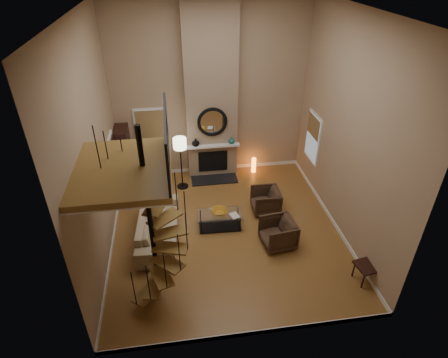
{
  "coord_description": "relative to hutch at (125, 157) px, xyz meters",
  "views": [
    {
      "loc": [
        -1.2,
        -7.67,
        6.58
      ],
      "look_at": [
        0.0,
        0.4,
        1.4
      ],
      "focal_mm": 29.7,
      "sensor_mm": 36.0,
      "label": 1
    }
  ],
  "objects": [
    {
      "name": "window_right",
      "position": [
        5.76,
        -0.81,
        0.68
      ],
      "size": [
        0.06,
        1.02,
        1.52
      ],
      "color": "white",
      "rests_on": "right_wall"
    },
    {
      "name": "armchair_near",
      "position": [
        4.12,
        -2.11,
        -0.6
      ],
      "size": [
        0.8,
        0.78,
        0.72
      ],
      "primitive_type": "imported",
      "rotation": [
        0.0,
        0.0,
        -1.59
      ],
      "color": "#402B1D",
      "rests_on": "ground"
    },
    {
      "name": "mirror_frame",
      "position": [
        2.79,
        0.03,
        1.0
      ],
      "size": [
        0.94,
        0.1,
        0.94
      ],
      "primitive_type": "torus",
      "rotation": [
        1.57,
        0.0,
        0.0
      ],
      "color": "black",
      "rests_on": "chimney_breast"
    },
    {
      "name": "left_wall",
      "position": [
        -0.21,
        -2.81,
        1.8
      ],
      "size": [
        0.02,
        6.5,
        5.5
      ],
      "primitive_type": "cube",
      "color": "tan",
      "rests_on": "ground"
    },
    {
      "name": "accent_lamp",
      "position": [
        4.18,
        0.1,
        -0.7
      ],
      "size": [
        0.15,
        0.15,
        0.53
      ],
      "primitive_type": "cylinder",
      "color": "orange",
      "rests_on": "ground"
    },
    {
      "name": "entry_door",
      "position": [
        -0.16,
        -1.01,
        0.1
      ],
      "size": [
        0.1,
        1.05,
        2.16
      ],
      "color": "white",
      "rests_on": "ground"
    },
    {
      "name": "baseboard_back",
      "position": [
        2.79,
        0.43,
        -0.89
      ],
      "size": [
        6.0,
        0.02,
        0.12
      ],
      "primitive_type": "cube",
      "color": "white",
      "rests_on": "ground"
    },
    {
      "name": "baseboard_right",
      "position": [
        5.78,
        -2.81,
        -0.89
      ],
      "size": [
        0.02,
        6.5,
        0.12
      ],
      "primitive_type": "cube",
      "color": "white",
      "rests_on": "ground"
    },
    {
      "name": "window_back",
      "position": [
        0.89,
        0.41,
        0.67
      ],
      "size": [
        1.02,
        0.06,
        1.52
      ],
      "color": "white",
      "rests_on": "back_wall"
    },
    {
      "name": "ground",
      "position": [
        2.79,
        -2.81,
        -0.95
      ],
      "size": [
        6.0,
        6.5,
        0.01
      ],
      "primitive_type": "cube",
      "color": "#A77336",
      "rests_on": "ground"
    },
    {
      "name": "baseboard_front",
      "position": [
        2.79,
        -6.05,
        -0.89
      ],
      "size": [
        6.0,
        0.02,
        0.12
      ],
      "primitive_type": "cube",
      "color": "white",
      "rests_on": "ground"
    },
    {
      "name": "book",
      "position": [
        2.99,
        -2.81,
        -0.49
      ],
      "size": [
        0.28,
        0.33,
        0.03
      ],
      "primitive_type": "imported",
      "rotation": [
        0.0,
        0.0,
        0.29
      ],
      "color": "gray",
      "rests_on": "coffee_table"
    },
    {
      "name": "bowl",
      "position": [
        2.64,
        -2.61,
        -0.45
      ],
      "size": [
        0.41,
        0.41,
        0.1
      ],
      "primitive_type": "imported",
      "color": "#C28422",
      "rests_on": "coffee_table"
    },
    {
      "name": "baseboard_left",
      "position": [
        -0.2,
        -2.81,
        -0.89
      ],
      "size": [
        0.02,
        6.5,
        0.12
      ],
      "primitive_type": "cube",
      "color": "white",
      "rests_on": "ground"
    },
    {
      "name": "mirror_disc",
      "position": [
        2.79,
        0.04,
        1.0
      ],
      "size": [
        0.8,
        0.01,
        0.8
      ],
      "primitive_type": "cylinder",
      "rotation": [
        1.57,
        0.0,
        0.0
      ],
      "color": "white",
      "rests_on": "chimney_breast"
    },
    {
      "name": "mantel",
      "position": [
        2.79,
        -0.03,
        0.2
      ],
      "size": [
        1.7,
        0.18,
        0.06
      ],
      "primitive_type": "cube",
      "color": "white",
      "rests_on": "chimney_breast"
    },
    {
      "name": "chimney_breast",
      "position": [
        2.79,
        0.25,
        1.8
      ],
      "size": [
        1.6,
        0.38,
        5.5
      ],
      "primitive_type": "cube",
      "color": "#947A60",
      "rests_on": "ground"
    },
    {
      "name": "hearth",
      "position": [
        2.79,
        -0.24,
        -0.93
      ],
      "size": [
        1.5,
        0.6,
        0.04
      ],
      "primitive_type": "cube",
      "color": "black",
      "rests_on": "ground"
    },
    {
      "name": "vase_left",
      "position": [
        2.24,
        0.01,
        0.35
      ],
      "size": [
        0.24,
        0.24,
        0.25
      ],
      "primitive_type": "imported",
      "color": "black",
      "rests_on": "mantel"
    },
    {
      "name": "loft",
      "position": [
        0.75,
        -4.61,
        2.29
      ],
      "size": [
        1.7,
        2.2,
        1.09
      ],
      "color": "olive",
      "rests_on": "left_wall"
    },
    {
      "name": "front_wall",
      "position": [
        2.79,
        -6.06,
        1.8
      ],
      "size": [
        6.0,
        0.02,
        5.5
      ],
      "primitive_type": "cube",
      "color": "tan",
      "rests_on": "ground"
    },
    {
      "name": "floor_lamp",
      "position": [
        1.74,
        -0.48,
        0.46
      ],
      "size": [
        0.41,
        0.41,
        1.71
      ],
      "color": "black",
      "rests_on": "ground"
    },
    {
      "name": "hutch",
      "position": [
        0.0,
        0.0,
        0.0
      ],
      "size": [
        0.41,
        0.87,
        1.95
      ],
      "primitive_type": "cube",
      "color": "black",
      "rests_on": "ground"
    },
    {
      "name": "side_chair",
      "position": [
        5.76,
        -5.01,
        -0.42
      ],
      "size": [
        0.55,
        0.55,
        1.0
      ],
      "color": "black",
      "rests_on": "ground"
    },
    {
      "name": "back_wall",
      "position": [
        2.79,
        0.44,
        1.8
      ],
      "size": [
        6.0,
        0.02,
        5.5
      ],
      "primitive_type": "cube",
      "color": "tan",
      "rests_on": "ground"
    },
    {
      "name": "vase_right",
      "position": [
        3.39,
        0.01,
        0.33
      ],
      "size": [
        0.2,
        0.2,
        0.21
      ],
      "primitive_type": "imported",
      "color": "#1A5C5D",
      "rests_on": "mantel"
    },
    {
      "name": "right_wall",
      "position": [
        5.79,
        -2.81,
        1.8
      ],
      "size": [
        0.02,
        6.5,
        5.5
      ],
      "primitive_type": "cube",
      "color": "tan",
      "rests_on": "ground"
    },
    {
      "name": "ceiling",
      "position": [
        2.79,
        -2.81,
        4.54
      ],
      "size": [
        6.0,
        6.5,
        0.01
      ],
      "primitive_type": "cube",
      "color": "silver",
      "rests_on": "back_wall"
    },
    {
      "name": "coffee_table",
      "position": [
        2.64,
        -2.66,
        -0.67
      ],
      "size": [
        1.26,
        0.67,
        0.46
      ],
      "color": "silver",
      "rests_on": "ground"
    },
    {
      "name": "sofa",
      "position": [
        0.99,
        -2.82,
        -0.55
      ],
      "size": [
        1.14,
        2.52,
        0.72
      ],
      "primitive_type": "imported",
      "rotation": [
        0.0,
        0.0,
        1.5
      ],
      "color": "tan",
      "rests_on": "ground"
    },
    {
      "name": "firebox",
      "position": [
        2.79,
        0.05,
        -0.4
      ],
      "size": [
        0.95,
        0.02,
        0.72
      ],
      "primitive_type": "cube",
      "color": "black",
      "rests_on": "chimney_breast"
    },
    {
      "name": "armchair_far",
      "position": [
        4.09,
        -3.52,
        -0.6
      ],
      "size": [
        0.92,
        0.9,
        0.75
      ],
      "primitive_type": "imported",
      "rotation": [
        0.0,
        0.0,
        -1.45
      ],
      "color": "#402B1D",
      "rests_on": "ground"
    },
    {
      "name": "spiral_stair",
      "position": [
        1.01,
        -4.61,
        0.83
      ],
      "size": [
        1.47,
        1.47,
        4.06
      ],
      "color": "black",
      "rests_on": "ground"
    }
  ]
}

